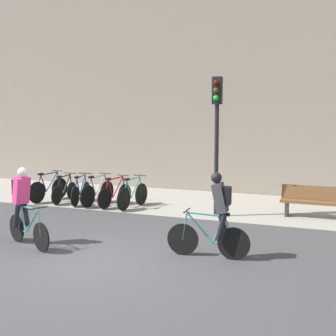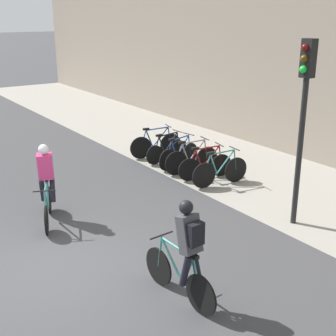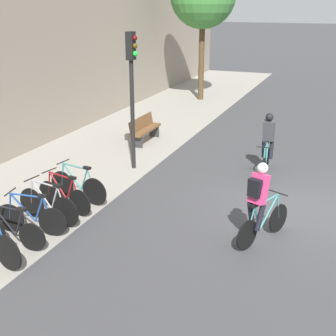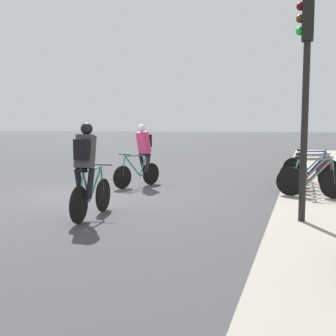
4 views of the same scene
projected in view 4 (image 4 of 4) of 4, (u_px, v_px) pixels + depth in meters
ground at (85, 196)px, 10.27m from camera, size 200.00×200.00×0.00m
cyclist_pink at (142, 153)px, 11.92m from camera, size 1.60×0.78×1.76m
cyclist_grey at (87, 168)px, 7.68m from camera, size 1.74×0.46×1.77m
parked_bike_0 at (311, 168)px, 13.05m from camera, size 0.50×1.71×0.99m
parked_bike_1 at (311, 171)px, 12.46m from camera, size 0.46×1.55×0.94m
parked_bike_2 at (311, 173)px, 11.86m from camera, size 0.47×1.61×0.96m
parked_bike_3 at (312, 175)px, 11.27m from camera, size 0.46×1.71×0.99m
parked_bike_4 at (312, 178)px, 10.68m from camera, size 0.49×1.63×0.96m
parked_bike_5 at (312, 180)px, 10.09m from camera, size 0.46×1.70×0.98m
traffic_light_pole at (306, 68)px, 7.34m from camera, size 0.26×0.30×3.95m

